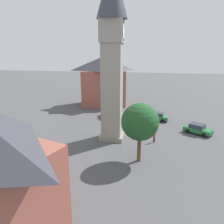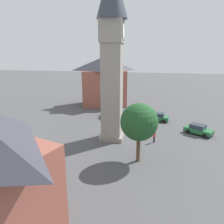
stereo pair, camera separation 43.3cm
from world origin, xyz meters
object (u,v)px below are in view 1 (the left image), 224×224
clock_tower (112,39)px  building_terrace_right (103,81)px  car_blue_kerb (198,129)px  pedestrian (154,135)px  tree (140,122)px  car_red_corner (156,117)px  car_silver_kerb (108,114)px

clock_tower → building_terrace_right: clock_tower is taller
car_blue_kerb → building_terrace_right: bearing=49.2°
pedestrian → tree: bearing=162.9°
clock_tower → building_terrace_right: size_ratio=2.00×
car_blue_kerb → tree: size_ratio=0.64×
pedestrian → building_terrace_right: bearing=30.0°
car_red_corner → building_terrace_right: size_ratio=0.37×
car_silver_kerb → pedestrian: 13.36m
car_blue_kerb → car_silver_kerb: same height
pedestrian → tree: tree is taller
car_silver_kerb → building_terrace_right: size_ratio=0.38×
clock_tower → car_silver_kerb: clock_tower is taller
car_blue_kerb → tree: (-10.25, 8.31, 3.93)m
building_terrace_right → car_silver_kerb: bearing=-161.8°
car_blue_kerb → car_red_corner: 8.23m
car_red_corner → tree: size_ratio=0.63×
car_red_corner → tree: (-15.80, 2.23, 3.93)m
clock_tower → tree: (-6.22, -4.24, -8.98)m
clock_tower → tree: 11.71m
car_red_corner → building_terrace_right: 16.57m
building_terrace_right → clock_tower: bearing=-164.0°
car_blue_kerb → tree: tree is taller
pedestrian → building_terrace_right: 23.81m
car_silver_kerb → car_red_corner: bearing=-92.0°
car_red_corner → tree: bearing=172.0°
car_blue_kerb → car_red_corner: same height
car_red_corner → building_terrace_right: (10.20, 12.14, 4.81)m
clock_tower → building_terrace_right: bearing=16.0°
car_blue_kerb → car_silver_kerb: size_ratio=1.00×
pedestrian → car_blue_kerb: bearing=-55.5°
clock_tower → car_red_corner: (9.58, -6.46, -12.91)m
pedestrian → building_terrace_right: building_terrace_right is taller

